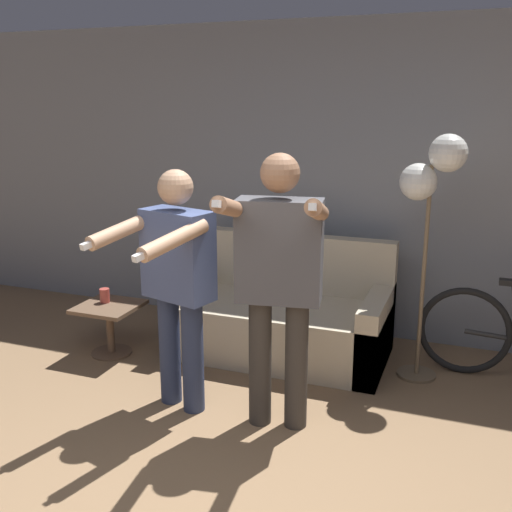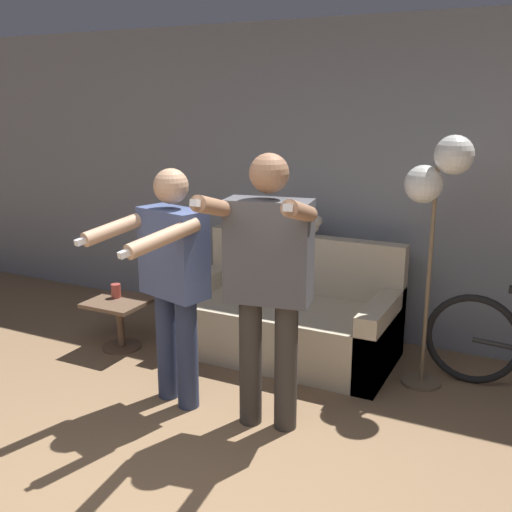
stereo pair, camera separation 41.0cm
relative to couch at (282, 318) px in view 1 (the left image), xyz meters
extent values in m
cube|color=gray|center=(0.25, 0.64, 1.02)|extent=(10.00, 0.05, 2.60)
cube|color=beige|center=(0.00, -0.04, -0.07)|extent=(1.67, 0.86, 0.43)
cube|color=beige|center=(0.00, 0.32, 0.38)|extent=(1.67, 0.14, 0.47)
cube|color=beige|center=(-0.75, -0.04, 0.00)|extent=(0.16, 0.86, 0.57)
cube|color=beige|center=(0.75, -0.04, 0.00)|extent=(0.16, 0.86, 0.57)
cylinder|color=#2D3856|center=(-0.44, -1.03, 0.09)|extent=(0.14, 0.14, 0.75)
cylinder|color=#2D3856|center=(-0.24, -1.09, 0.09)|extent=(0.14, 0.14, 0.75)
cube|color=#475684|center=(-0.34, -1.06, 0.75)|extent=(0.50, 0.34, 0.56)
sphere|color=tan|center=(-0.34, -1.06, 1.17)|extent=(0.22, 0.22, 0.22)
cylinder|color=tan|center=(-0.62, -1.24, 0.92)|extent=(0.22, 0.51, 0.17)
cube|color=white|center=(-0.69, -1.47, 0.88)|extent=(0.07, 0.13, 0.05)
cylinder|color=tan|center=(-0.20, -1.35, 0.92)|extent=(0.22, 0.51, 0.17)
cube|color=white|center=(-0.27, -1.59, 0.88)|extent=(0.07, 0.13, 0.05)
cylinder|color=#38332D|center=(0.21, -1.08, 0.12)|extent=(0.14, 0.14, 0.81)
cylinder|color=#38332D|center=(0.43, -1.04, 0.12)|extent=(0.14, 0.14, 0.81)
cube|color=#4C4C51|center=(0.32, -1.06, 0.83)|extent=(0.53, 0.30, 0.61)
sphere|color=#9E7051|center=(0.32, -1.06, 1.29)|extent=(0.23, 0.23, 0.23)
cylinder|color=#9E7051|center=(0.13, -1.34, 1.12)|extent=(0.17, 0.52, 0.20)
cube|color=white|center=(0.17, -1.58, 1.18)|extent=(0.06, 0.13, 0.06)
cylinder|color=#9E7051|center=(0.60, -1.26, 1.12)|extent=(0.17, 0.52, 0.20)
cube|color=white|center=(0.64, -1.50, 1.18)|extent=(0.06, 0.13, 0.06)
ellipsoid|color=#B7AD9E|center=(-0.03, 0.32, 0.70)|extent=(0.28, 0.11, 0.15)
sphere|color=#B7AD9E|center=(0.09, 0.32, 0.75)|extent=(0.10, 0.10, 0.10)
ellipsoid|color=#B7AD9E|center=(-0.17, 0.33, 0.64)|extent=(0.16, 0.04, 0.04)
cone|color=#B7AD9E|center=(0.08, 0.30, 0.78)|extent=(0.03, 0.03, 0.03)
cone|color=#B7AD9E|center=(0.08, 0.33, 0.78)|extent=(0.03, 0.03, 0.03)
cylinder|color=#756047|center=(1.07, -0.06, -0.27)|extent=(0.28, 0.28, 0.02)
cylinder|color=#756047|center=(1.07, -0.06, 0.49)|extent=(0.03, 0.03, 1.55)
sphere|color=white|center=(1.17, -0.06, 1.34)|extent=(0.26, 0.26, 0.26)
sphere|color=white|center=(0.99, -0.06, 1.14)|extent=(0.26, 0.26, 0.26)
cylinder|color=brown|center=(-1.26, -0.52, -0.28)|extent=(0.32, 0.32, 0.02)
cylinder|color=brown|center=(-1.26, -0.52, -0.09)|extent=(0.06, 0.06, 0.38)
cube|color=brown|center=(-1.26, -0.52, 0.11)|extent=(0.46, 0.46, 0.03)
cylinder|color=#B7473D|center=(-1.33, -0.47, 0.18)|extent=(0.08, 0.08, 0.11)
torus|color=black|center=(1.37, 0.11, 0.05)|extent=(0.66, 0.05, 0.66)
cylinder|color=#282828|center=(1.55, 0.11, 0.04)|extent=(0.37, 0.04, 0.05)
camera|label=1|loc=(1.39, -4.26, 1.69)|focal=42.00mm
camera|label=2|loc=(1.76, -4.10, 1.69)|focal=42.00mm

